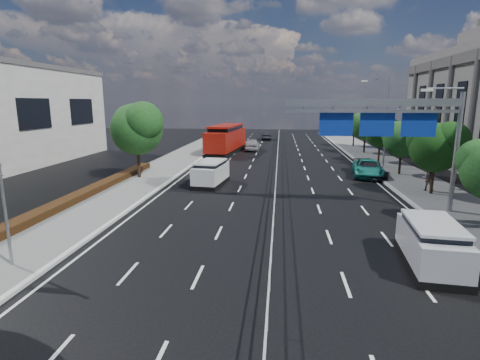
{
  "coord_description": "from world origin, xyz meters",
  "views": [
    {
      "loc": [
        0.26,
        -13.13,
        6.63
      ],
      "look_at": [
        -1.9,
        6.99,
        2.4
      ],
      "focal_mm": 28.0,
      "sensor_mm": 36.0,
      "label": 1
    }
  ],
  "objects_px": {
    "white_minivan": "(211,173)",
    "red_bus": "(226,138)",
    "pedestrian_a": "(454,179)",
    "overhead_gantry": "(391,120)",
    "parked_car_teal": "(368,168)",
    "near_car_silver": "(252,144)",
    "parked_car_dark": "(370,169)",
    "silver_minivan": "(432,244)",
    "near_car_dark": "(266,135)",
    "pedestrian_b": "(428,179)"
  },
  "relations": [
    {
      "from": "silver_minivan",
      "to": "white_minivan",
      "type": "bearing_deg",
      "value": 135.39
    },
    {
      "from": "parked_car_dark",
      "to": "pedestrian_a",
      "type": "distance_m",
      "value": 6.99
    },
    {
      "from": "near_car_dark",
      "to": "pedestrian_b",
      "type": "distance_m",
      "value": 40.94
    },
    {
      "from": "silver_minivan",
      "to": "pedestrian_a",
      "type": "distance_m",
      "value": 15.75
    },
    {
      "from": "white_minivan",
      "to": "pedestrian_a",
      "type": "xyz_separation_m",
      "value": [
        18.68,
        -0.07,
        -0.03
      ]
    },
    {
      "from": "near_car_dark",
      "to": "pedestrian_a",
      "type": "relative_size",
      "value": 2.83
    },
    {
      "from": "white_minivan",
      "to": "silver_minivan",
      "type": "xyz_separation_m",
      "value": [
        11.78,
        -14.23,
        -0.04
      ]
    },
    {
      "from": "near_car_dark",
      "to": "silver_minivan",
      "type": "xyz_separation_m",
      "value": [
        8.82,
        -52.04,
        0.18
      ]
    },
    {
      "from": "near_car_silver",
      "to": "pedestrian_b",
      "type": "relative_size",
      "value": 2.73
    },
    {
      "from": "overhead_gantry",
      "to": "parked_car_teal",
      "type": "height_order",
      "value": "overhead_gantry"
    },
    {
      "from": "silver_minivan",
      "to": "parked_car_teal",
      "type": "relative_size",
      "value": 0.87
    },
    {
      "from": "white_minivan",
      "to": "pedestrian_b",
      "type": "bearing_deg",
      "value": 4.03
    },
    {
      "from": "parked_car_dark",
      "to": "overhead_gantry",
      "type": "bearing_deg",
      "value": -104.96
    },
    {
      "from": "red_bus",
      "to": "parked_car_teal",
      "type": "height_order",
      "value": "red_bus"
    },
    {
      "from": "parked_car_teal",
      "to": "red_bus",
      "type": "bearing_deg",
      "value": 142.78
    },
    {
      "from": "overhead_gantry",
      "to": "silver_minivan",
      "type": "relative_size",
      "value": 2.15
    },
    {
      "from": "near_car_silver",
      "to": "parked_car_dark",
      "type": "relative_size",
      "value": 1.02
    },
    {
      "from": "silver_minivan",
      "to": "pedestrian_a",
      "type": "height_order",
      "value": "silver_minivan"
    },
    {
      "from": "near_car_dark",
      "to": "pedestrian_a",
      "type": "xyz_separation_m",
      "value": [
        15.72,
        -37.89,
        0.19
      ]
    },
    {
      "from": "red_bus",
      "to": "silver_minivan",
      "type": "bearing_deg",
      "value": -62.63
    },
    {
      "from": "near_car_silver",
      "to": "pedestrian_b",
      "type": "height_order",
      "value": "pedestrian_b"
    },
    {
      "from": "red_bus",
      "to": "pedestrian_b",
      "type": "relative_size",
      "value": 6.88
    },
    {
      "from": "red_bus",
      "to": "white_minivan",
      "type": "bearing_deg",
      "value": -79.33
    },
    {
      "from": "white_minivan",
      "to": "red_bus",
      "type": "relative_size",
      "value": 0.38
    },
    {
      "from": "overhead_gantry",
      "to": "white_minivan",
      "type": "bearing_deg",
      "value": 152.8
    },
    {
      "from": "red_bus",
      "to": "overhead_gantry",
      "type": "bearing_deg",
      "value": -56.55
    },
    {
      "from": "overhead_gantry",
      "to": "near_car_silver",
      "type": "height_order",
      "value": "overhead_gantry"
    },
    {
      "from": "red_bus",
      "to": "near_car_dark",
      "type": "bearing_deg",
      "value": 81.55
    },
    {
      "from": "overhead_gantry",
      "to": "parked_car_dark",
      "type": "relative_size",
      "value": 2.13
    },
    {
      "from": "near_car_dark",
      "to": "parked_car_teal",
      "type": "relative_size",
      "value": 0.84
    },
    {
      "from": "pedestrian_a",
      "to": "pedestrian_b",
      "type": "height_order",
      "value": "pedestrian_b"
    },
    {
      "from": "near_car_silver",
      "to": "near_car_dark",
      "type": "bearing_deg",
      "value": -96.15
    },
    {
      "from": "near_car_silver",
      "to": "pedestrian_b",
      "type": "xyz_separation_m",
      "value": [
        14.91,
        -23.3,
        0.2
      ]
    },
    {
      "from": "white_minivan",
      "to": "pedestrian_b",
      "type": "height_order",
      "value": "white_minivan"
    },
    {
      "from": "red_bus",
      "to": "parked_car_teal",
      "type": "xyz_separation_m",
      "value": [
        15.09,
        -15.21,
        -1.14
      ]
    },
    {
      "from": "parked_car_teal",
      "to": "near_car_silver",
      "type": "bearing_deg",
      "value": 131.95
    },
    {
      "from": "white_minivan",
      "to": "parked_car_teal",
      "type": "distance_m",
      "value": 14.36
    },
    {
      "from": "pedestrian_a",
      "to": "pedestrian_b",
      "type": "xyz_separation_m",
      "value": [
        -2.11,
        -0.72,
        0.1
      ]
    },
    {
      "from": "overhead_gantry",
      "to": "near_car_silver",
      "type": "xyz_separation_m",
      "value": [
        -10.36,
        28.68,
        -4.77
      ]
    },
    {
      "from": "silver_minivan",
      "to": "parked_car_teal",
      "type": "distance_m",
      "value": 19.26
    },
    {
      "from": "silver_minivan",
      "to": "parked_car_dark",
      "type": "height_order",
      "value": "silver_minivan"
    },
    {
      "from": "near_car_silver",
      "to": "pedestrian_a",
      "type": "distance_m",
      "value": 28.27
    },
    {
      "from": "silver_minivan",
      "to": "parked_car_teal",
      "type": "bearing_deg",
      "value": 90.72
    },
    {
      "from": "pedestrian_a",
      "to": "parked_car_teal",
      "type": "bearing_deg",
      "value": -78.42
    },
    {
      "from": "overhead_gantry",
      "to": "parked_car_teal",
      "type": "xyz_separation_m",
      "value": [
        1.46,
        11.14,
        -4.85
      ]
    },
    {
      "from": "red_bus",
      "to": "parked_car_dark",
      "type": "relative_size",
      "value": 2.58
    },
    {
      "from": "near_car_silver",
      "to": "pedestrian_a",
      "type": "xyz_separation_m",
      "value": [
        17.02,
        -22.58,
        0.11
      ]
    },
    {
      "from": "pedestrian_b",
      "to": "parked_car_teal",
      "type": "bearing_deg",
      "value": -30.06
    },
    {
      "from": "overhead_gantry",
      "to": "pedestrian_a",
      "type": "distance_m",
      "value": 10.16
    },
    {
      "from": "red_bus",
      "to": "pedestrian_a",
      "type": "distance_m",
      "value": 28.68
    }
  ]
}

